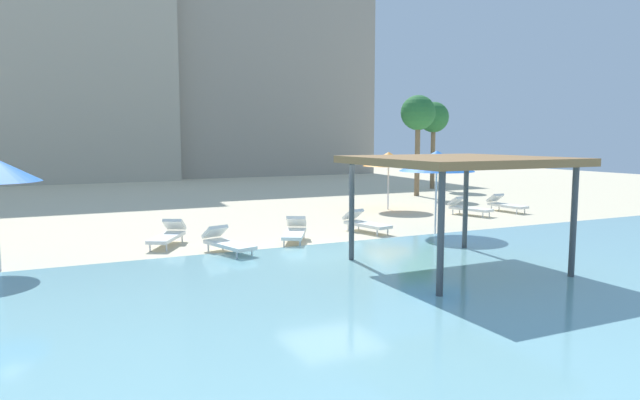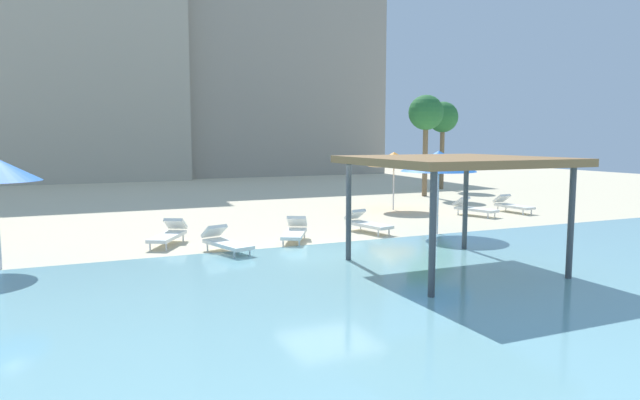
{
  "view_description": "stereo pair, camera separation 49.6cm",
  "coord_description": "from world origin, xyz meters",
  "px_view_note": "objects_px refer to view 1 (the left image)",
  "views": [
    {
      "loc": [
        -6.65,
        -13.38,
        3.19
      ],
      "look_at": [
        0.61,
        2.0,
        1.3
      ],
      "focal_mm": 31.41,
      "sensor_mm": 36.0,
      "label": 1
    },
    {
      "loc": [
        -6.2,
        -13.58,
        3.19
      ],
      "look_at": [
        0.61,
        2.0,
        1.3
      ],
      "focal_mm": 31.41,
      "sensor_mm": 36.0,
      "label": 2
    }
  ],
  "objects_px": {
    "beach_umbrella_blue_0": "(437,161)",
    "lounge_chair_0": "(226,242)",
    "beach_umbrella_orange_2": "(389,159)",
    "lounge_chair_4": "(295,231)",
    "palm_tree_0": "(418,115)",
    "palm_tree_2": "(434,119)",
    "lounge_chair_5": "(467,207)",
    "lounge_chair_2": "(168,234)",
    "lounge_chair_3": "(364,222)",
    "lounge_chair_1": "(505,204)",
    "shade_pavilion": "(457,164)"
  },
  "relations": [
    {
      "from": "beach_umbrella_blue_0",
      "to": "lounge_chair_3",
      "type": "height_order",
      "value": "beach_umbrella_blue_0"
    },
    {
      "from": "beach_umbrella_orange_2",
      "to": "lounge_chair_4",
      "type": "bearing_deg",
      "value": -141.39
    },
    {
      "from": "beach_umbrella_blue_0",
      "to": "beach_umbrella_orange_2",
      "type": "relative_size",
      "value": 1.08
    },
    {
      "from": "shade_pavilion",
      "to": "beach_umbrella_blue_0",
      "type": "height_order",
      "value": "beach_umbrella_blue_0"
    },
    {
      "from": "beach_umbrella_blue_0",
      "to": "lounge_chair_0",
      "type": "xyz_separation_m",
      "value": [
        -7.18,
        -0.1,
        -2.11
      ]
    },
    {
      "from": "beach_umbrella_blue_0",
      "to": "lounge_chair_3",
      "type": "xyz_separation_m",
      "value": [
        -1.92,
        1.4,
        -2.11
      ]
    },
    {
      "from": "beach_umbrella_blue_0",
      "to": "lounge_chair_4",
      "type": "xyz_separation_m",
      "value": [
        -4.76,
        0.74,
        -2.11
      ]
    },
    {
      "from": "lounge_chair_1",
      "to": "lounge_chair_0",
      "type": "bearing_deg",
      "value": -78.27
    },
    {
      "from": "beach_umbrella_blue_0",
      "to": "beach_umbrella_orange_2",
      "type": "height_order",
      "value": "beach_umbrella_blue_0"
    },
    {
      "from": "lounge_chair_3",
      "to": "lounge_chair_5",
      "type": "xyz_separation_m",
      "value": [
        5.99,
        1.84,
        0.0
      ]
    },
    {
      "from": "lounge_chair_2",
      "to": "lounge_chair_3",
      "type": "relative_size",
      "value": 0.98
    },
    {
      "from": "shade_pavilion",
      "to": "palm_tree_2",
      "type": "relative_size",
      "value": 0.81
    },
    {
      "from": "lounge_chair_3",
      "to": "palm_tree_0",
      "type": "distance_m",
      "value": 13.23
    },
    {
      "from": "lounge_chair_5",
      "to": "lounge_chair_1",
      "type": "bearing_deg",
      "value": 78.87
    },
    {
      "from": "beach_umbrella_orange_2",
      "to": "lounge_chair_3",
      "type": "bearing_deg",
      "value": -129.65
    },
    {
      "from": "lounge_chair_4",
      "to": "palm_tree_2",
      "type": "height_order",
      "value": "palm_tree_2"
    },
    {
      "from": "lounge_chair_1",
      "to": "lounge_chair_3",
      "type": "bearing_deg",
      "value": -79.06
    },
    {
      "from": "beach_umbrella_blue_0",
      "to": "lounge_chair_4",
      "type": "bearing_deg",
      "value": 171.12
    },
    {
      "from": "beach_umbrella_blue_0",
      "to": "palm_tree_0",
      "type": "distance_m",
      "value": 12.67
    },
    {
      "from": "lounge_chair_2",
      "to": "lounge_chair_4",
      "type": "relative_size",
      "value": 1.0
    },
    {
      "from": "shade_pavilion",
      "to": "palm_tree_0",
      "type": "bearing_deg",
      "value": 57.93
    },
    {
      "from": "beach_umbrella_orange_2",
      "to": "lounge_chair_5",
      "type": "bearing_deg",
      "value": -55.08
    },
    {
      "from": "shade_pavilion",
      "to": "lounge_chair_0",
      "type": "distance_m",
      "value": 6.57
    },
    {
      "from": "lounge_chair_3",
      "to": "palm_tree_2",
      "type": "height_order",
      "value": "palm_tree_2"
    },
    {
      "from": "palm_tree_0",
      "to": "palm_tree_2",
      "type": "bearing_deg",
      "value": 43.27
    },
    {
      "from": "beach_umbrella_orange_2",
      "to": "lounge_chair_2",
      "type": "height_order",
      "value": "beach_umbrella_orange_2"
    },
    {
      "from": "lounge_chair_3",
      "to": "beach_umbrella_blue_0",
      "type": "bearing_deg",
      "value": 41.01
    },
    {
      "from": "beach_umbrella_blue_0",
      "to": "lounge_chair_5",
      "type": "relative_size",
      "value": 1.4
    },
    {
      "from": "lounge_chair_5",
      "to": "palm_tree_2",
      "type": "relative_size",
      "value": 0.37
    },
    {
      "from": "lounge_chair_0",
      "to": "lounge_chair_1",
      "type": "relative_size",
      "value": 1.03
    },
    {
      "from": "beach_umbrella_blue_0",
      "to": "lounge_chair_2",
      "type": "xyz_separation_m",
      "value": [
        -8.4,
        1.8,
        -2.11
      ]
    },
    {
      "from": "shade_pavilion",
      "to": "lounge_chair_4",
      "type": "distance_m",
      "value": 5.91
    },
    {
      "from": "beach_umbrella_orange_2",
      "to": "lounge_chair_2",
      "type": "bearing_deg",
      "value": -157.28
    },
    {
      "from": "palm_tree_2",
      "to": "palm_tree_0",
      "type": "bearing_deg",
      "value": -136.73
    },
    {
      "from": "beach_umbrella_orange_2",
      "to": "lounge_chair_0",
      "type": "bearing_deg",
      "value": -145.76
    },
    {
      "from": "lounge_chair_2",
      "to": "lounge_chair_3",
      "type": "bearing_deg",
      "value": 115.45
    },
    {
      "from": "lounge_chair_2",
      "to": "lounge_chair_4",
      "type": "xyz_separation_m",
      "value": [
        3.64,
        -1.05,
        0.0
      ]
    },
    {
      "from": "palm_tree_2",
      "to": "beach_umbrella_blue_0",
      "type": "bearing_deg",
      "value": -126.21
    },
    {
      "from": "beach_umbrella_orange_2",
      "to": "lounge_chair_5",
      "type": "distance_m",
      "value": 4.05
    },
    {
      "from": "shade_pavilion",
      "to": "palm_tree_2",
      "type": "bearing_deg",
      "value": 54.82
    },
    {
      "from": "shade_pavilion",
      "to": "beach_umbrella_orange_2",
      "type": "height_order",
      "value": "shade_pavilion"
    },
    {
      "from": "lounge_chair_1",
      "to": "palm_tree_0",
      "type": "height_order",
      "value": "palm_tree_0"
    },
    {
      "from": "beach_umbrella_blue_0",
      "to": "palm_tree_2",
      "type": "xyz_separation_m",
      "value": [
        10.14,
        13.84,
        1.94
      ]
    },
    {
      "from": "beach_umbrella_orange_2",
      "to": "lounge_chair_4",
      "type": "distance_m",
      "value": 8.9
    },
    {
      "from": "lounge_chair_4",
      "to": "lounge_chair_5",
      "type": "xyz_separation_m",
      "value": [
        8.83,
        2.5,
        0.0
      ]
    },
    {
      "from": "beach_umbrella_blue_0",
      "to": "lounge_chair_5",
      "type": "xyz_separation_m",
      "value": [
        4.07,
        3.24,
        -2.11
      ]
    },
    {
      "from": "lounge_chair_5",
      "to": "palm_tree_2",
      "type": "distance_m",
      "value": 12.87
    },
    {
      "from": "beach_umbrella_orange_2",
      "to": "palm_tree_2",
      "type": "bearing_deg",
      "value": 43.43
    },
    {
      "from": "beach_umbrella_blue_0",
      "to": "palm_tree_0",
      "type": "height_order",
      "value": "palm_tree_0"
    },
    {
      "from": "beach_umbrella_orange_2",
      "to": "lounge_chair_1",
      "type": "bearing_deg",
      "value": -32.67
    }
  ]
}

